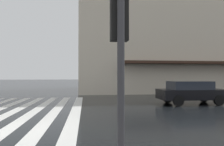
% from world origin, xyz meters
% --- Properties ---
extents(ground_plane, '(220.00, 220.00, 0.00)m').
position_xyz_m(ground_plane, '(0.00, 0.00, 0.00)').
color(ground_plane, black).
extents(zebra_crossing, '(13.00, 6.50, 0.01)m').
position_xyz_m(zebra_crossing, '(4.00, 1.13, 0.00)').
color(zebra_crossing, silver).
rests_on(zebra_crossing, ground_plane).
extents(haussmann_block_corner, '(15.66, 26.37, 23.87)m').
position_xyz_m(haussmann_block_corner, '(19.72, -14.88, 11.68)').
color(haussmann_block_corner, beige).
rests_on(haussmann_block_corner, ground_plane).
extents(traffic_signal_post, '(0.44, 0.30, 3.02)m').
position_xyz_m(traffic_signal_post, '(-3.53, -2.93, 2.33)').
color(traffic_signal_post, '#333338').
rests_on(traffic_signal_post, sidewalk_pavement).
extents(car_black, '(1.85, 4.10, 1.41)m').
position_xyz_m(car_black, '(5.50, -8.85, 0.76)').
color(car_black, black).
rests_on(car_black, ground_plane).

